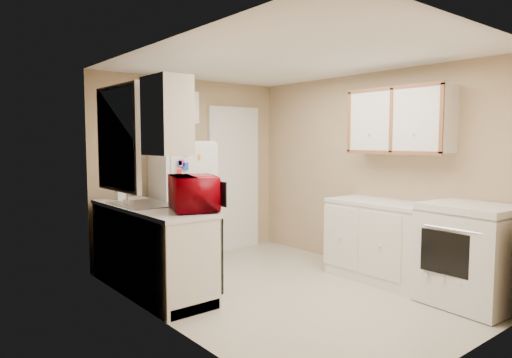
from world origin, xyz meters
TOP-DOWN VIEW (x-y plane):
  - floor at (0.00, 0.00)m, footprint 3.80×3.80m
  - ceiling at (0.00, 0.00)m, footprint 3.80×3.80m
  - wall_left at (-1.40, 0.00)m, footprint 3.80×3.80m
  - wall_right at (1.40, 0.00)m, footprint 3.80×3.80m
  - wall_back at (0.00, 1.90)m, footprint 2.80×2.80m
  - wall_front at (0.00, -1.90)m, footprint 2.80×2.80m
  - left_counter at (-1.10, 0.90)m, footprint 0.60×1.80m
  - dishwasher at (-0.81, 0.30)m, footprint 0.03×0.58m
  - sink at (-1.10, 1.05)m, footprint 0.54×0.74m
  - microwave at (-0.89, 0.37)m, footprint 0.69×0.53m
  - soap_bottle at (-1.14, 1.58)m, footprint 0.10×0.10m
  - window_blinds at (-1.36, 1.05)m, footprint 0.10×0.98m
  - upper_cabinet_left at (-1.25, 0.22)m, footprint 0.30×0.45m
  - refrigerator at (-0.35, 1.54)m, footprint 0.72×0.70m
  - cabinet_over_fridge at (-0.40, 1.75)m, footprint 0.70×0.30m
  - interior_door at (0.70, 1.86)m, footprint 0.86×0.06m
  - right_counter at (1.10, -0.80)m, footprint 0.60×2.00m
  - stove at (1.06, -1.42)m, footprint 0.72×0.86m
  - upper_cabinet_right at (1.25, -0.50)m, footprint 0.30×1.20m

SIDE VIEW (x-z plane):
  - floor at x=0.00m, z-range 0.00..0.00m
  - left_counter at x=-1.10m, z-range 0.00..0.90m
  - right_counter at x=1.10m, z-range 0.00..0.90m
  - dishwasher at x=-0.81m, z-range 0.13..0.85m
  - stove at x=1.06m, z-range 0.00..0.99m
  - refrigerator at x=-0.35m, z-range 0.00..1.58m
  - sink at x=-1.10m, z-range 0.78..0.94m
  - soap_bottle at x=-1.14m, z-range 0.89..1.11m
  - interior_door at x=0.70m, z-range -0.02..2.06m
  - microwave at x=-0.89m, z-range 0.85..1.25m
  - wall_left at x=-1.40m, z-range 1.20..1.20m
  - wall_right at x=1.40m, z-range 1.20..1.20m
  - wall_back at x=0.00m, z-range 1.20..1.20m
  - wall_front at x=0.00m, z-range 1.20..1.20m
  - window_blinds at x=-1.36m, z-range 1.06..2.14m
  - upper_cabinet_left at x=-1.25m, z-range 1.45..2.15m
  - upper_cabinet_right at x=1.25m, z-range 1.45..2.15m
  - cabinet_over_fridge at x=-0.40m, z-range 1.80..2.20m
  - ceiling at x=0.00m, z-range 2.40..2.40m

